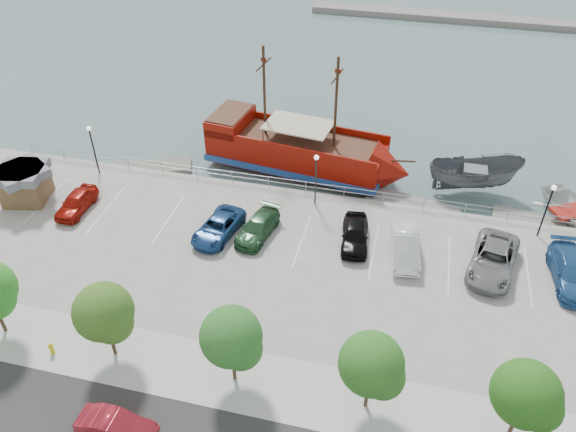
# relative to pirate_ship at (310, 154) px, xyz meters

# --- Properties ---
(ground) EXTENTS (160.00, 160.00, 0.00)m
(ground) POSITION_rel_pirate_ship_xyz_m (1.56, -12.13, -1.84)
(ground) COLOR slate
(sidewalk) EXTENTS (100.00, 4.00, 0.05)m
(sidewalk) POSITION_rel_pirate_ship_xyz_m (1.56, -22.13, -0.82)
(sidewalk) COLOR silver
(sidewalk) RESTS_ON land_slab
(seawall_railing) EXTENTS (50.00, 0.06, 1.00)m
(seawall_railing) POSITION_rel_pirate_ship_xyz_m (1.56, -4.33, -0.31)
(seawall_railing) COLOR gray
(seawall_railing) RESTS_ON land_slab
(far_shore) EXTENTS (40.00, 3.00, 0.80)m
(far_shore) POSITION_rel_pirate_ship_xyz_m (11.56, 42.87, -1.44)
(far_shore) COLOR gray
(far_shore) RESTS_ON ground
(pirate_ship) EXTENTS (17.59, 6.89, 10.96)m
(pirate_ship) POSITION_rel_pirate_ship_xyz_m (0.00, 0.00, 0.00)
(pirate_ship) COLOR maroon
(pirate_ship) RESTS_ON ground
(patrol_boat) EXTENTS (7.93, 4.60, 2.89)m
(patrol_boat) POSITION_rel_pirate_ship_xyz_m (13.27, 0.25, -0.39)
(patrol_boat) COLOR #4F5156
(patrol_boat) RESTS_ON ground
(dock_west) EXTENTS (7.50, 4.52, 0.41)m
(dock_west) POSITION_rel_pirate_ship_xyz_m (-13.48, -2.93, -1.63)
(dock_west) COLOR slate
(dock_west) RESTS_ON ground
(dock_mid) EXTENTS (7.44, 3.45, 0.41)m
(dock_mid) POSITION_rel_pirate_ship_xyz_m (8.81, -2.93, -1.63)
(dock_mid) COLOR gray
(dock_mid) RESTS_ON ground
(dock_east) EXTENTS (6.81, 2.86, 0.38)m
(dock_east) POSITION_rel_pirate_ship_xyz_m (18.12, -2.93, -1.65)
(dock_east) COLOR gray
(dock_east) RESTS_ON ground
(shed) EXTENTS (3.98, 3.98, 2.75)m
(shed) POSITION_rel_pirate_ship_xyz_m (-19.84, -10.20, 0.63)
(shed) COLOR brown
(shed) RESTS_ON land_slab
(street_sedan) EXTENTS (3.95, 1.45, 1.29)m
(street_sedan) POSITION_rel_pirate_ship_xyz_m (-3.98, -26.56, -0.19)
(street_sedan) COLOR #A51C29
(street_sedan) RESTS_ON street
(fire_hydrant) EXTENTS (0.26, 0.26, 0.76)m
(fire_hydrant) POSITION_rel_pirate_ship_xyz_m (-9.84, -22.93, -0.42)
(fire_hydrant) COLOR #C2BB04
(fire_hydrant) RESTS_ON sidewalk
(lamp_post_left) EXTENTS (0.36, 0.36, 4.28)m
(lamp_post_left) POSITION_rel_pirate_ship_xyz_m (-16.44, -5.63, 2.10)
(lamp_post_left) COLOR black
(lamp_post_left) RESTS_ON land_slab
(lamp_post_mid) EXTENTS (0.36, 0.36, 4.28)m
(lamp_post_mid) POSITION_rel_pirate_ship_xyz_m (1.56, -5.63, 2.10)
(lamp_post_mid) COLOR black
(lamp_post_mid) RESTS_ON land_slab
(lamp_post_right) EXTENTS (0.36, 0.36, 4.28)m
(lamp_post_right) POSITION_rel_pirate_ship_xyz_m (17.56, -5.63, 2.10)
(lamp_post_right) COLOR black
(lamp_post_right) RESTS_ON land_slab
(tree_c) EXTENTS (3.30, 3.20, 5.00)m
(tree_c) POSITION_rel_pirate_ship_xyz_m (-6.29, -22.20, 2.46)
(tree_c) COLOR #473321
(tree_c) RESTS_ON sidewalk
(tree_d) EXTENTS (3.30, 3.20, 5.00)m
(tree_d) POSITION_rel_pirate_ship_xyz_m (0.71, -22.20, 2.46)
(tree_d) COLOR #473321
(tree_d) RESTS_ON sidewalk
(tree_e) EXTENTS (3.30, 3.20, 5.00)m
(tree_e) POSITION_rel_pirate_ship_xyz_m (7.71, -22.20, 2.46)
(tree_e) COLOR #473321
(tree_e) RESTS_ON sidewalk
(tree_f) EXTENTS (3.30, 3.20, 5.00)m
(tree_f) POSITION_rel_pirate_ship_xyz_m (14.71, -22.20, 2.46)
(tree_f) COLOR #473321
(tree_f) RESTS_ON sidewalk
(parked_car_a) EXTENTS (1.69, 4.20, 1.43)m
(parked_car_a) POSITION_rel_pirate_ship_xyz_m (-15.45, -10.60, -0.12)
(parked_car_a) COLOR #9A1209
(parked_car_a) RESTS_ON land_slab
(parked_car_c) EXTENTS (3.09, 5.19, 1.35)m
(parked_car_c) POSITION_rel_pirate_ship_xyz_m (-4.28, -10.86, -0.16)
(parked_car_c) COLOR navy
(parked_car_c) RESTS_ON land_slab
(parked_car_d) EXTENTS (2.68, 4.86, 1.33)m
(parked_car_d) POSITION_rel_pirate_ship_xyz_m (-1.59, -10.24, -0.17)
(parked_car_d) COLOR #244F2C
(parked_car_d) RESTS_ON land_slab
(parked_car_e) EXTENTS (2.31, 4.69, 1.54)m
(parked_car_e) POSITION_rel_pirate_ship_xyz_m (5.14, -9.48, -0.07)
(parked_car_e) COLOR black
(parked_car_e) RESTS_ON land_slab
(parked_car_f) EXTENTS (2.41, 5.22, 1.66)m
(parked_car_f) POSITION_rel_pirate_ship_xyz_m (8.57, -9.91, -0.01)
(parked_car_f) COLOR white
(parked_car_f) RESTS_ON land_slab
(parked_car_g) EXTENTS (3.89, 6.35, 1.64)m
(parked_car_g) POSITION_rel_pirate_ship_xyz_m (14.21, -9.99, -0.01)
(parked_car_g) COLOR gray
(parked_car_g) RESTS_ON land_slab
(parked_car_h) EXTENTS (2.69, 5.68, 1.60)m
(parked_car_h) POSITION_rel_pirate_ship_xyz_m (19.00, -10.01, -0.04)
(parked_car_h) COLOR #245591
(parked_car_h) RESTS_ON land_slab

